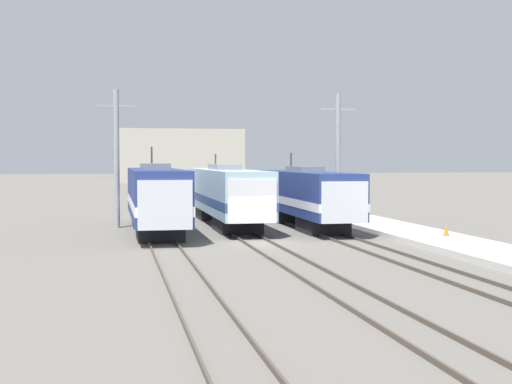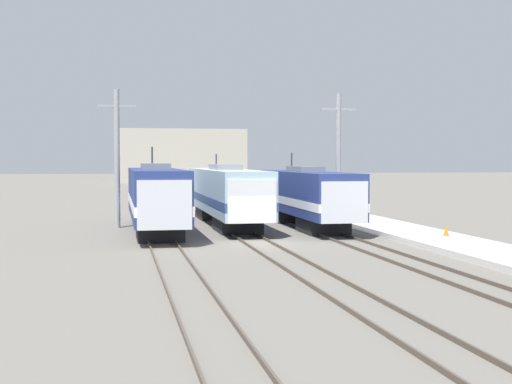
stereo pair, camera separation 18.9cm
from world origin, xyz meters
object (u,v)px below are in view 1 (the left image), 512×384
Objects in this scene: locomotive_far_right at (307,196)px; catenary_tower_left at (117,156)px; traffic_cone at (446,231)px; catenary_tower_right at (338,156)px; locomotive_far_left at (156,197)px; locomotive_center at (226,194)px.

catenary_tower_left is at bearing 170.00° from locomotive_far_right.
catenary_tower_left is at bearing 146.35° from traffic_cone.
traffic_cone is (2.42, -11.69, -4.11)m from catenary_tower_right.
traffic_cone is at bearing -78.32° from catenary_tower_right.
catenary_tower_right is (12.84, 3.75, 2.52)m from locomotive_far_left.
catenary_tower_right is 12.62m from traffic_cone.
catenary_tower_left is at bearing 180.00° from catenary_tower_right.
locomotive_far_right is at bearing 8.95° from locomotive_far_left.
locomotive_far_right is at bearing 118.90° from traffic_cone.
catenary_tower_left is (-2.30, 3.75, 2.52)m from locomotive_far_left.
locomotive_far_right is 1.87× the size of catenary_tower_right.
catenary_tower_left reaches higher than locomotive_far_left.
locomotive_center is (5.00, 4.24, -0.04)m from locomotive_far_left.
catenary_tower_left is 21.49m from traffic_cone.
catenary_tower_left reaches higher than locomotive_far_right.
catenary_tower_left is at bearing -176.09° from locomotive_center.
locomotive_center reaches higher than traffic_cone.
traffic_cone is (17.56, -11.69, -4.11)m from catenary_tower_left.
locomotive_far_left is 1.02× the size of locomotive_far_right.
catenary_tower_right is (2.84, 2.17, 2.62)m from locomotive_far_right.
catenary_tower_left is 1.00× the size of catenary_tower_right.
catenary_tower_left is (-7.30, -0.50, 2.56)m from locomotive_center.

